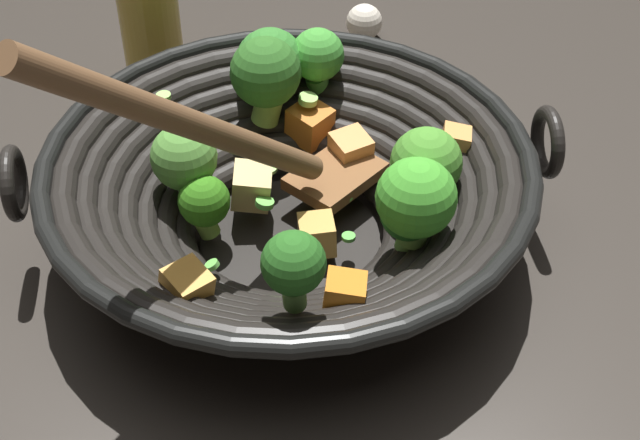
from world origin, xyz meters
TOP-DOWN VIEW (x-y plane):
  - ground_plane at (0.00, 0.00)m, footprint 4.00×4.00m
  - wok at (0.00, 0.00)m, footprint 0.39×0.36m
  - garlic_bulb at (0.19, 0.25)m, footprint 0.04×0.04m

SIDE VIEW (x-z plane):
  - ground_plane at x=0.00m, z-range 0.00..0.00m
  - garlic_bulb at x=0.19m, z-range 0.00..0.04m
  - wok at x=0.00m, z-range -0.07..0.19m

